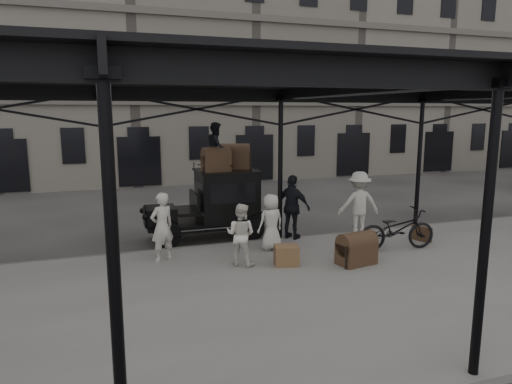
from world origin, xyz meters
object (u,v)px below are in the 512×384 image
porter_official (292,207)px  steamer_trunk_roof_near (216,161)px  porter_left (162,227)px  taxi (217,201)px  steamer_trunk_platform (356,251)px  bicycle (397,229)px

porter_official → steamer_trunk_roof_near: bearing=23.7°
porter_left → steamer_trunk_roof_near: (1.93, 1.91, 1.44)m
taxi → porter_official: 2.41m
steamer_trunk_platform → steamer_trunk_roof_near: bearing=114.6°
taxi → porter_left: bearing=-132.9°
porter_official → bicycle: porter_official is taller
porter_official → steamer_trunk_platform: bearing=153.9°
porter_official → bicycle: (2.33, -1.98, -0.39)m
bicycle → steamer_trunk_platform: 1.88m
porter_official → steamer_trunk_platform: porter_official is taller
porter_official → steamer_trunk_roof_near: steamer_trunk_roof_near is taller
steamer_trunk_roof_near → bicycle: bearing=-38.8°
porter_left → bicycle: 6.46m
taxi → steamer_trunk_platform: 4.87m
porter_left → steamer_trunk_platform: porter_left is taller
steamer_trunk_platform → taxi: bearing=112.1°
bicycle → steamer_trunk_platform: bicycle is taller
porter_official → steamer_trunk_roof_near: 2.72m
porter_official → bicycle: bearing=-169.4°
porter_left → taxi: bearing=-157.2°
taxi → porter_left: taxi is taller
porter_left → steamer_trunk_platform: (4.63, -1.88, -0.55)m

